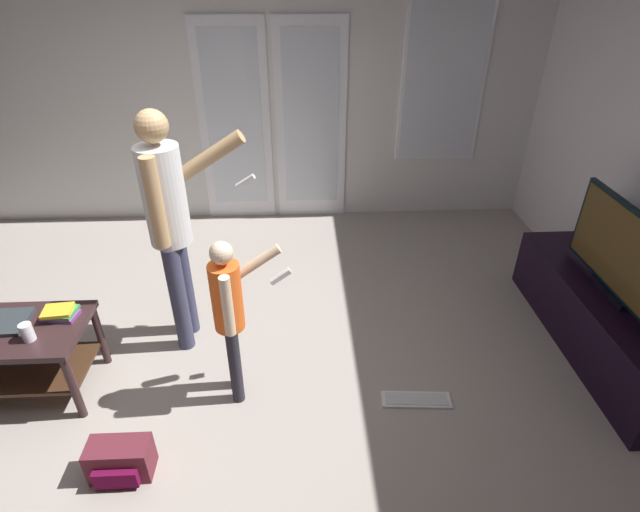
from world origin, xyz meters
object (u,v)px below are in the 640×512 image
person_adult (170,215)px  book_stack (60,313)px  laptop_closed (1,323)px  tv_stand (599,321)px  coffee_table (2,346)px  person_child (230,309)px  flat_screen_tv (624,254)px  cup_by_laptop (27,332)px  loose_keyboard (416,400)px  backpack (120,460)px

person_adult → book_stack: 0.90m
laptop_closed → book_stack: (0.33, 0.05, 0.02)m
tv_stand → person_adult: bearing=175.2°
coffee_table → tv_stand: 3.96m
person_adult → tv_stand: bearing=-4.8°
person_adult → person_child: bearing=-53.6°
flat_screen_tv → cup_by_laptop: flat_screen_tv is taller
tv_stand → laptop_closed: size_ratio=5.67×
coffee_table → loose_keyboard: bearing=-4.9°
person_adult → person_child: 0.77m
coffee_table → tv_stand: size_ratio=0.59×
coffee_table → laptop_closed: size_ratio=3.37×
flat_screen_tv → loose_keyboard: flat_screen_tv is taller
book_stack → person_adult: bearing=29.0°
tv_stand → cup_by_laptop: size_ratio=15.54×
person_adult → book_stack: bearing=-151.0°
flat_screen_tv → laptop_closed: (-3.92, -0.19, -0.26)m
laptop_closed → book_stack: book_stack is taller
cup_by_laptop → book_stack: bearing=65.2°
person_child → loose_keyboard: size_ratio=2.51×
cup_by_laptop → book_stack: size_ratio=0.50×
loose_keyboard → cup_by_laptop: size_ratio=3.96×
tv_stand → person_child: (-2.51, -0.31, 0.44)m
person_adult → cup_by_laptop: (-0.77, -0.58, -0.45)m
tv_stand → flat_screen_tv: flat_screen_tv is taller
flat_screen_tv → person_child: bearing=-172.8°
person_child → backpack: size_ratio=3.39×
person_adult → cup_by_laptop: bearing=-143.0°
coffee_table → person_child: size_ratio=0.93×
laptop_closed → coffee_table: bearing=-119.8°
tv_stand → laptop_closed: (-3.92, -0.18, 0.29)m
tv_stand → flat_screen_tv: (-0.00, 0.00, 0.55)m
coffee_table → book_stack: bearing=15.5°
coffee_table → backpack: size_ratio=3.15×
tv_stand → person_child: bearing=-172.9°
tv_stand → backpack: bearing=-164.2°
person_child → book_stack: bearing=170.4°
coffee_table → loose_keyboard: size_ratio=2.33×
flat_screen_tv → person_adult: size_ratio=0.65×
person_adult → laptop_closed: size_ratio=5.45×
laptop_closed → cup_by_laptop: size_ratio=2.74×
coffee_table → flat_screen_tv: 3.97m
person_child → book_stack: (-1.08, 0.18, -0.13)m
loose_keyboard → book_stack: size_ratio=1.99×
coffee_table → person_adult: person_adult is taller
flat_screen_tv → book_stack: 3.60m
cup_by_laptop → loose_keyboard: bearing=-2.8°
tv_stand → backpack: size_ratio=5.30×
backpack → cup_by_laptop: (-0.60, 0.54, 0.46)m
coffee_table → book_stack: size_ratio=4.63×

